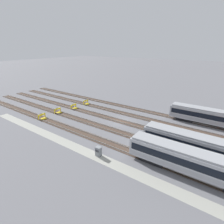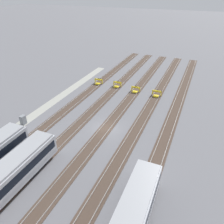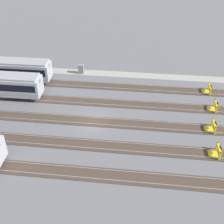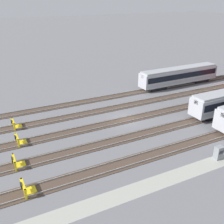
% 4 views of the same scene
% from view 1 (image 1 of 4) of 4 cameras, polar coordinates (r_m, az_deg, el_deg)
% --- Properties ---
extents(ground_plane, '(400.00, 400.00, 0.00)m').
position_cam_1_polar(ground_plane, '(40.99, 2.85, -3.07)').
color(ground_plane, slate).
extents(service_walkway, '(54.00, 2.00, 0.01)m').
position_cam_1_polar(service_walkway, '(31.47, -11.19, -11.46)').
color(service_walkway, '#9E9E93').
rests_on(service_walkway, ground).
extents(rail_track_nearest, '(90.00, 2.23, 0.21)m').
position_cam_1_polar(rail_track_nearest, '(34.08, -5.95, -8.36)').
color(rail_track_nearest, '#47382D').
rests_on(rail_track_nearest, ground).
extents(rail_track_near_inner, '(90.00, 2.23, 0.21)m').
position_cam_1_polar(rail_track_near_inner, '(37.38, -1.12, -5.46)').
color(rail_track_near_inner, '#47382D').
rests_on(rail_track_near_inner, ground).
extents(rail_track_middle, '(90.00, 2.24, 0.21)m').
position_cam_1_polar(rail_track_middle, '(40.97, 2.86, -3.01)').
color(rail_track_middle, '#47382D').
rests_on(rail_track_middle, ground).
extents(rail_track_far_inner, '(90.00, 2.23, 0.21)m').
position_cam_1_polar(rail_track_far_inner, '(44.79, 6.16, -0.96)').
color(rail_track_far_inner, '#47382D').
rests_on(rail_track_far_inner, ground).
extents(rail_track_farthest, '(90.00, 2.23, 0.21)m').
position_cam_1_polar(rail_track_farthest, '(48.79, 8.93, 0.76)').
color(rail_track_farthest, '#47382D').
rests_on(rail_track_farthest, ground).
extents(subway_car_front_row_leftmost, '(18.04, 3.09, 3.70)m').
position_cam_1_polar(subway_car_front_row_leftmost, '(26.60, 25.07, -14.65)').
color(subway_car_front_row_leftmost, '#ADAFB7').
rests_on(subway_car_front_row_leftmost, ground).
extents(subway_car_front_row_rightmost, '(18.02, 2.96, 3.70)m').
position_cam_1_polar(subway_car_front_row_rightmost, '(30.73, 26.89, -9.96)').
color(subway_car_front_row_rightmost, '#ADAFB7').
rests_on(subway_car_front_row_rightmost, ground).
extents(subway_car_back_row_leftmost, '(18.03, 3.02, 3.70)m').
position_cam_1_polar(subway_car_back_row_leftmost, '(43.89, 30.07, -1.47)').
color(subway_car_back_row_leftmost, '#ADAFB7').
rests_on(subway_car_back_row_leftmost, ground).
extents(bumper_stop_nearest_track, '(1.37, 2.01, 1.22)m').
position_cam_1_polar(bumper_stop_nearest_track, '(45.41, -21.75, -1.46)').
color(bumper_stop_nearest_track, yellow).
rests_on(bumper_stop_nearest_track, ground).
extents(bumper_stop_near_inner_track, '(1.35, 2.00, 1.22)m').
position_cam_1_polar(bumper_stop_near_inner_track, '(48.07, -17.20, 0.33)').
color(bumper_stop_near_inner_track, yellow).
rests_on(bumper_stop_near_inner_track, ground).
extents(bumper_stop_middle_track, '(1.38, 2.01, 1.22)m').
position_cam_1_polar(bumper_stop_middle_track, '(50.23, -12.24, 1.69)').
color(bumper_stop_middle_track, yellow).
rests_on(bumper_stop_middle_track, ground).
extents(bumper_stop_far_inner_track, '(1.37, 2.01, 1.22)m').
position_cam_1_polar(bumper_stop_far_inner_track, '(53.28, -8.37, 3.06)').
color(bumper_stop_far_inner_track, yellow).
rests_on(bumper_stop_far_inner_track, ground).
extents(electrical_cabinet, '(0.90, 0.73, 1.60)m').
position_cam_1_polar(electrical_cabinet, '(28.68, -4.44, -12.68)').
color(electrical_cabinet, gray).
rests_on(electrical_cabinet, ground).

